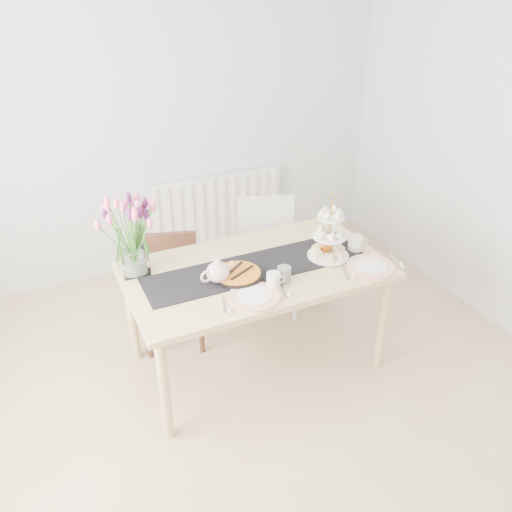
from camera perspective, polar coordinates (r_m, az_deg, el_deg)
name	(u,v)px	position (r m, az deg, el deg)	size (l,w,h in m)	color
room_shell	(282,242)	(2.48, 2.70, 1.46)	(4.50, 4.50, 4.50)	tan
radiator	(217,209)	(4.83, -4.13, 4.98)	(1.20, 0.08, 0.60)	white
dining_table	(256,278)	(3.38, 0.00, -2.35)	(1.60, 0.90, 0.75)	tan
chair_brown	(171,281)	(3.83, -8.89, -2.65)	(0.48, 0.48, 0.77)	#3B2215
chair_white	(268,247)	(4.10, 1.22, 1.01)	(0.54, 0.54, 0.86)	silver
table_runner	(256,267)	(3.34, 0.00, -1.18)	(1.40, 0.35, 0.01)	black
tulip_vase	(129,225)	(3.23, -13.21, 3.23)	(0.59, 0.59, 0.50)	silver
cake_stand	(329,242)	(3.43, 7.70, 1.50)	(0.26, 0.26, 0.39)	gold
teapot	(218,272)	(3.18, -4.03, -1.70)	(0.22, 0.18, 0.15)	white
cream_jug	(356,244)	(3.57, 10.44, 1.30)	(0.10, 0.10, 0.10)	silver
tart_tin	(238,275)	(3.24, -1.92, -2.00)	(0.31, 0.31, 0.04)	black
mug_grey	(284,274)	(3.19, 2.97, -1.95)	(0.08, 0.08, 0.10)	slate
mug_white	(273,280)	(3.13, 1.83, -2.59)	(0.08, 0.08, 0.09)	silver
mug_orange	(325,245)	(3.52, 7.32, 1.14)	(0.08, 0.08, 0.10)	orange
plate_left	(254,297)	(3.06, -0.17, -4.30)	(0.30, 0.30, 0.02)	white
plate_right	(371,266)	(3.42, 11.98, -1.09)	(0.30, 0.30, 0.02)	white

